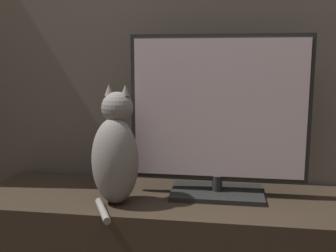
# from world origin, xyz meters

# --- Properties ---
(wall_back) EXTENTS (4.80, 0.05, 2.60)m
(wall_back) POSITION_xyz_m (0.00, 1.22, 1.30)
(wall_back) COLOR #60564C
(wall_back) RESTS_ON ground_plane
(tv_stand) EXTENTS (1.60, 0.50, 0.46)m
(tv_stand) POSITION_xyz_m (0.00, 0.93, 0.23)
(tv_stand) COLOR #33281E
(tv_stand) RESTS_ON ground_plane
(tv) EXTENTS (0.75, 0.24, 0.69)m
(tv) POSITION_xyz_m (0.23, 0.98, 0.80)
(tv) COLOR black
(tv) RESTS_ON tv_stand
(cat) EXTENTS (0.21, 0.33, 0.49)m
(cat) POSITION_xyz_m (-0.17, 0.83, 0.66)
(cat) COLOR gray
(cat) RESTS_ON tv_stand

